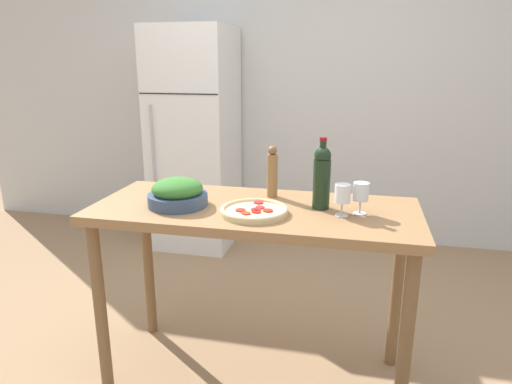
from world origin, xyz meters
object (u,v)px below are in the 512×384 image
(refrigerator, at_px, (195,140))
(wine_glass_near, at_px, (343,195))
(salad_bowl, at_px, (178,193))
(wine_glass_far, at_px, (361,193))
(pepper_mill, at_px, (272,172))
(homemade_pizza, at_px, (254,211))
(wine_bottle, at_px, (322,176))

(refrigerator, bearing_deg, wine_glass_near, -52.92)
(wine_glass_near, xyz_separation_m, salad_bowl, (-0.73, -0.02, -0.04))
(wine_glass_far, distance_m, pepper_mill, 0.45)
(refrigerator, xyz_separation_m, wine_glass_far, (1.35, -1.64, 0.09))
(refrigerator, bearing_deg, pepper_mill, -57.54)
(wine_glass_near, relative_size, homemade_pizza, 0.47)
(wine_glass_far, xyz_separation_m, pepper_mill, (-0.42, 0.17, 0.03))
(wine_glass_near, xyz_separation_m, wine_glass_far, (0.07, 0.05, -0.00))
(wine_glass_far, relative_size, salad_bowl, 0.51)
(wine_bottle, distance_m, pepper_mill, 0.28)
(wine_bottle, bearing_deg, wine_glass_far, -13.05)
(homemade_pizza, bearing_deg, wine_bottle, 28.09)
(wine_glass_near, distance_m, salad_bowl, 0.73)
(wine_bottle, relative_size, pepper_mill, 1.28)
(homemade_pizza, bearing_deg, refrigerator, 117.52)
(refrigerator, xyz_separation_m, pepper_mill, (0.94, -1.47, 0.11))
(wine_bottle, height_order, homemade_pizza, wine_bottle)
(wine_glass_near, relative_size, wine_glass_far, 1.00)
(wine_glass_near, relative_size, pepper_mill, 0.56)
(wine_glass_near, bearing_deg, wine_bottle, 137.52)
(salad_bowl, bearing_deg, homemade_pizza, -6.21)
(wine_glass_near, distance_m, homemade_pizza, 0.38)
(wine_glass_far, distance_m, homemade_pizza, 0.46)
(wine_glass_far, relative_size, pepper_mill, 0.56)
(wine_glass_far, distance_m, salad_bowl, 0.81)
(homemade_pizza, bearing_deg, wine_glass_near, 8.82)
(wine_bottle, relative_size, homemade_pizza, 1.09)
(wine_bottle, height_order, wine_glass_far, wine_bottle)
(salad_bowl, xyz_separation_m, homemade_pizza, (0.36, -0.04, -0.04))
(refrigerator, bearing_deg, salad_bowl, -72.27)
(wine_bottle, xyz_separation_m, homemade_pizza, (-0.27, -0.14, -0.13))
(wine_glass_far, height_order, salad_bowl, wine_glass_far)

